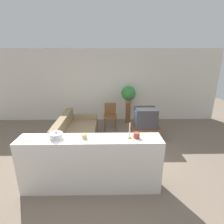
{
  "coord_description": "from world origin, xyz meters",
  "views": [
    {
      "loc": [
        0.34,
        -3.19,
        2.42
      ],
      "look_at": [
        0.43,
        1.72,
        0.85
      ],
      "focal_mm": 28.0,
      "sensor_mm": 36.0,
      "label": 1
    }
  ],
  "objects_px": {
    "potted_plant": "(128,94)",
    "wooden_chair": "(110,115)",
    "decorative_bowl": "(56,136)",
    "television": "(145,118)",
    "couch": "(76,135)"
  },
  "relations": [
    {
      "from": "potted_plant",
      "to": "wooden_chair",
      "type": "bearing_deg",
      "value": -142.08
    },
    {
      "from": "wooden_chair",
      "to": "decorative_bowl",
      "type": "xyz_separation_m",
      "value": [
        -0.97,
        -2.91,
        0.59
      ]
    },
    {
      "from": "potted_plant",
      "to": "decorative_bowl",
      "type": "relative_size",
      "value": 2.66
    },
    {
      "from": "potted_plant",
      "to": "decorative_bowl",
      "type": "distance_m",
      "value": 3.8
    },
    {
      "from": "wooden_chair",
      "to": "decorative_bowl",
      "type": "bearing_deg",
      "value": -108.52
    },
    {
      "from": "television",
      "to": "decorative_bowl",
      "type": "xyz_separation_m",
      "value": [
        -2.0,
        -2.03,
        0.4
      ]
    },
    {
      "from": "wooden_chair",
      "to": "television",
      "type": "bearing_deg",
      "value": -40.7
    },
    {
      "from": "television",
      "to": "wooden_chair",
      "type": "distance_m",
      "value": 1.36
    },
    {
      "from": "couch",
      "to": "wooden_chair",
      "type": "distance_m",
      "value": 1.51
    },
    {
      "from": "decorative_bowl",
      "to": "potted_plant",
      "type": "bearing_deg",
      "value": 64.43
    },
    {
      "from": "decorative_bowl",
      "to": "couch",
      "type": "bearing_deg",
      "value": 90.61
    },
    {
      "from": "couch",
      "to": "television",
      "type": "xyz_separation_m",
      "value": [
        2.02,
        0.24,
        0.42
      ]
    },
    {
      "from": "wooden_chair",
      "to": "decorative_bowl",
      "type": "height_order",
      "value": "decorative_bowl"
    },
    {
      "from": "television",
      "to": "wooden_chair",
      "type": "bearing_deg",
      "value": 139.3
    },
    {
      "from": "television",
      "to": "wooden_chair",
      "type": "relative_size",
      "value": 0.71
    }
  ]
}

